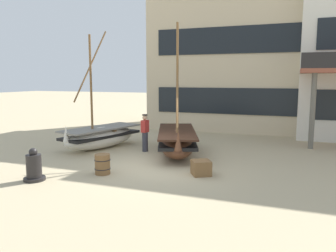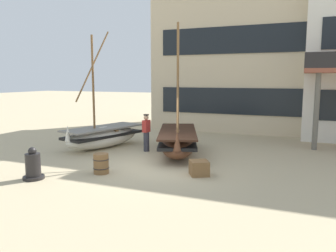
{
  "view_description": "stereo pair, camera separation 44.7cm",
  "coord_description": "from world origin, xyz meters",
  "px_view_note": "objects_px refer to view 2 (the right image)",
  "views": [
    {
      "loc": [
        4.63,
        -11.27,
        3.27
      ],
      "look_at": [
        0.0,
        1.0,
        1.4
      ],
      "focal_mm": 35.71,
      "sensor_mm": 36.0,
      "label": 1
    },
    {
      "loc": [
        5.04,
        -11.11,
        3.27
      ],
      "look_at": [
        0.0,
        1.0,
        1.4
      ],
      "focal_mm": 35.71,
      "sensor_mm": 36.0,
      "label": 2
    }
  ],
  "objects_px": {
    "fisherman_by_hull": "(146,133)",
    "capstan_winch": "(33,166)",
    "fishing_boat_near_left": "(178,141)",
    "cargo_crate": "(199,168)",
    "harbor_building_main": "(245,45)",
    "fishing_boat_centre_large": "(103,136)",
    "wooden_barrel": "(101,164)"
  },
  "relations": [
    {
      "from": "fishing_boat_near_left",
      "to": "capstan_winch",
      "type": "xyz_separation_m",
      "value": [
        -3.07,
        -5.19,
        -0.17
      ]
    },
    {
      "from": "fishing_boat_centre_large",
      "to": "fisherman_by_hull",
      "type": "relative_size",
      "value": 3.23
    },
    {
      "from": "wooden_barrel",
      "to": "harbor_building_main",
      "type": "relative_size",
      "value": 0.06
    },
    {
      "from": "harbor_building_main",
      "to": "fisherman_by_hull",
      "type": "bearing_deg",
      "value": -105.84
    },
    {
      "from": "fishing_boat_centre_large",
      "to": "wooden_barrel",
      "type": "height_order",
      "value": "fishing_boat_centre_large"
    },
    {
      "from": "fishing_boat_centre_large",
      "to": "fisherman_by_hull",
      "type": "distance_m",
      "value": 2.29
    },
    {
      "from": "cargo_crate",
      "to": "harbor_building_main",
      "type": "distance_m",
      "value": 13.19
    },
    {
      "from": "fishing_boat_centre_large",
      "to": "wooden_barrel",
      "type": "relative_size",
      "value": 7.77
    },
    {
      "from": "fisherman_by_hull",
      "to": "harbor_building_main",
      "type": "distance_m",
      "value": 10.79
    },
    {
      "from": "fishing_boat_centre_large",
      "to": "capstan_winch",
      "type": "xyz_separation_m",
      "value": [
        0.73,
        -5.16,
        -0.14
      ]
    },
    {
      "from": "wooden_barrel",
      "to": "harbor_building_main",
      "type": "xyz_separation_m",
      "value": [
        2.53,
        13.19,
        5.11
      ]
    },
    {
      "from": "cargo_crate",
      "to": "harbor_building_main",
      "type": "relative_size",
      "value": 0.05
    },
    {
      "from": "fisherman_by_hull",
      "to": "fishing_boat_centre_large",
      "type": "bearing_deg",
      "value": -178.66
    },
    {
      "from": "fishing_boat_centre_large",
      "to": "cargo_crate",
      "type": "height_order",
      "value": "fishing_boat_centre_large"
    },
    {
      "from": "fishing_boat_centre_large",
      "to": "harbor_building_main",
      "type": "distance_m",
      "value": 11.72
    },
    {
      "from": "cargo_crate",
      "to": "capstan_winch",
      "type": "bearing_deg",
      "value": -152.94
    },
    {
      "from": "fishing_boat_near_left",
      "to": "fisherman_by_hull",
      "type": "height_order",
      "value": "fishing_boat_near_left"
    },
    {
      "from": "fishing_boat_near_left",
      "to": "harbor_building_main",
      "type": "relative_size",
      "value": 0.5
    },
    {
      "from": "capstan_winch",
      "to": "wooden_barrel",
      "type": "xyz_separation_m",
      "value": [
        1.68,
        1.4,
        -0.08
      ]
    },
    {
      "from": "harbor_building_main",
      "to": "fishing_boat_near_left",
      "type": "bearing_deg",
      "value": -96.89
    },
    {
      "from": "wooden_barrel",
      "to": "harbor_building_main",
      "type": "bearing_deg",
      "value": 79.16
    },
    {
      "from": "fisherman_by_hull",
      "to": "fishing_boat_near_left",
      "type": "bearing_deg",
      "value": -0.94
    },
    {
      "from": "fishing_boat_near_left",
      "to": "capstan_winch",
      "type": "relative_size",
      "value": 5.29
    },
    {
      "from": "fishing_boat_near_left",
      "to": "cargo_crate",
      "type": "relative_size",
      "value": 9.26
    },
    {
      "from": "fisherman_by_hull",
      "to": "capstan_winch",
      "type": "bearing_deg",
      "value": -106.52
    },
    {
      "from": "fishing_boat_near_left",
      "to": "harbor_building_main",
      "type": "bearing_deg",
      "value": 83.11
    },
    {
      "from": "wooden_barrel",
      "to": "fishing_boat_centre_large",
      "type": "bearing_deg",
      "value": 122.66
    },
    {
      "from": "fishing_boat_centre_large",
      "to": "cargo_crate",
      "type": "bearing_deg",
      "value": -25.41
    },
    {
      "from": "fishing_boat_near_left",
      "to": "cargo_crate",
      "type": "height_order",
      "value": "fishing_boat_near_left"
    },
    {
      "from": "wooden_barrel",
      "to": "fishing_boat_near_left",
      "type": "bearing_deg",
      "value": 69.85
    },
    {
      "from": "capstan_winch",
      "to": "fishing_boat_centre_large",
      "type": "bearing_deg",
      "value": 98.04
    },
    {
      "from": "fisherman_by_hull",
      "to": "capstan_winch",
      "type": "xyz_separation_m",
      "value": [
        -1.55,
        -5.22,
        -0.41
      ]
    }
  ]
}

